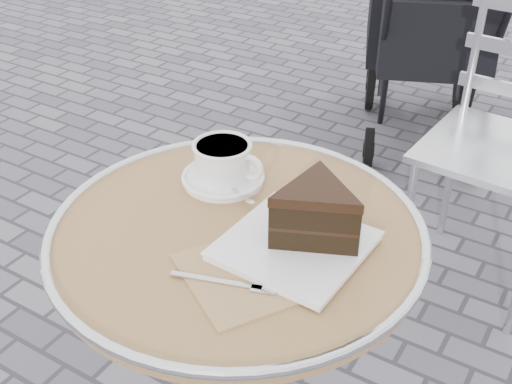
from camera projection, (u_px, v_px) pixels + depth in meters
The scene contains 4 objects.
cafe_table at pixel (238, 294), 1.30m from camera, with size 0.72×0.72×0.74m.
cappuccino_set at pixel (224, 165), 1.33m from camera, with size 0.19×0.17×0.09m.
cake_plate_set at pixel (309, 221), 1.13m from camera, with size 0.31×0.37×0.13m.
baby_stroller at pixel (429, 32), 2.83m from camera, with size 0.84×1.16×1.11m.
Camera 1 is at (0.54, -0.81, 1.45)m, focal length 45.00 mm.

